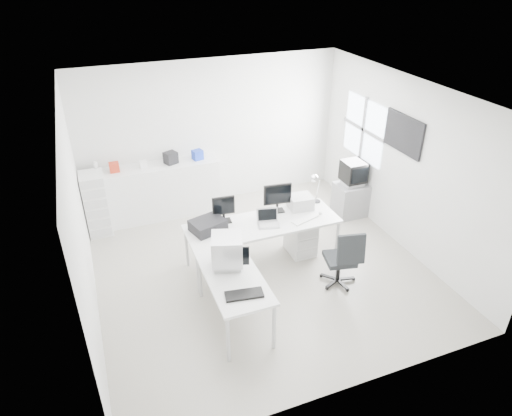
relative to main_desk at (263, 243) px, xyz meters
name	(u,v)px	position (x,y,z in m)	size (l,w,h in m)	color
floor	(261,268)	(-0.09, -0.14, -0.38)	(5.00, 5.00, 0.01)	beige
ceiling	(262,95)	(-0.09, -0.14, 2.42)	(5.00, 5.00, 0.01)	white
back_wall	(212,134)	(-0.09, 2.36, 1.02)	(5.00, 0.02, 2.80)	silver
left_wall	(79,223)	(-2.59, -0.14, 1.02)	(0.02, 5.00, 2.80)	silver
right_wall	(404,165)	(2.41, -0.14, 1.02)	(0.02, 5.00, 2.80)	silver
window	(364,129)	(2.39, 1.06, 1.23)	(0.02, 1.20, 1.10)	white
wall_picture	(404,134)	(2.38, -0.04, 1.52)	(0.04, 0.90, 0.60)	black
main_desk	(263,243)	(0.00, 0.00, 0.00)	(2.40, 0.80, 0.75)	silver
side_desk	(234,299)	(-0.85, -1.10, 0.00)	(0.70, 1.40, 0.75)	silver
drawer_pedestal	(301,237)	(0.70, 0.05, -0.08)	(0.40, 0.50, 0.60)	silver
inkjet_printer	(208,225)	(-0.85, 0.10, 0.46)	(0.49, 0.38, 0.17)	black
lcd_monitor_small	(224,210)	(-0.55, 0.25, 0.59)	(0.35, 0.20, 0.44)	black
lcd_monitor_large	(277,198)	(0.35, 0.25, 0.61)	(0.45, 0.18, 0.47)	black
laptop	(268,220)	(0.05, -0.10, 0.48)	(0.31, 0.31, 0.20)	#B7B7BA
white_keyboard	(305,219)	(0.65, -0.15, 0.38)	(0.46, 0.14, 0.02)	silver
white_mouse	(320,213)	(0.95, -0.10, 0.40)	(0.06, 0.06, 0.06)	silver
laser_printer	(300,202)	(0.75, 0.22, 0.48)	(0.38, 0.32, 0.21)	#B3B3B3
desk_lamp	(318,190)	(1.10, 0.30, 0.60)	(0.15, 0.15, 0.45)	silver
crt_monitor	(227,253)	(-0.85, -0.85, 0.58)	(0.36, 0.36, 0.41)	#B7B7BA
black_keyboard	(244,294)	(-0.85, -1.50, 0.39)	(0.47, 0.19, 0.03)	black
office_chair	(340,256)	(0.88, -0.89, 0.11)	(0.55, 0.55, 0.96)	#232528
tv_cabinet	(350,199)	(2.13, 0.84, -0.06)	(0.58, 0.48, 0.64)	gray
crt_tv	(353,173)	(2.13, 0.84, 0.49)	(0.50, 0.48, 0.45)	black
sideboard	(163,190)	(-1.16, 2.10, 0.14)	(2.08, 0.52, 1.04)	silver
clutter_box_a	(114,167)	(-1.96, 2.10, 0.75)	(0.17, 0.15, 0.17)	#B02D19
clutter_box_b	(143,164)	(-1.46, 2.10, 0.72)	(0.12, 0.10, 0.12)	silver
clutter_box_c	(171,158)	(-0.96, 2.10, 0.77)	(0.21, 0.19, 0.21)	black
clutter_box_d	(198,155)	(-0.46, 2.10, 0.75)	(0.18, 0.16, 0.18)	#1935B0
clutter_bottle	(96,168)	(-2.26, 2.14, 0.77)	(0.07, 0.07, 0.22)	silver
filing_cabinet	(96,204)	(-2.37, 1.91, 0.20)	(0.40, 0.48, 1.14)	silver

